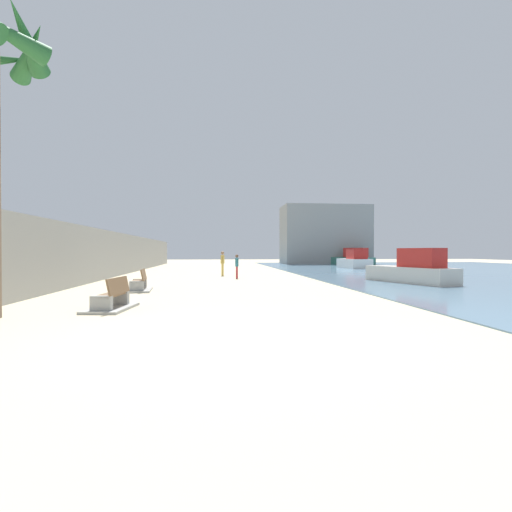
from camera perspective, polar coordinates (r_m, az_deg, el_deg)
ground_plane at (r=26.28m, az=-5.47°, el=-3.19°), size 120.00×120.00×0.00m
seawall at (r=27.19m, az=-21.49°, el=0.20°), size 0.80×64.00×3.13m
bench_near at (r=12.75m, az=-20.24°, el=-6.27°), size 1.35×2.22×0.98m
bench_far at (r=18.31m, az=-16.64°, el=-4.16°), size 1.28×2.19×0.98m
person_walking at (r=28.57m, az=-4.89°, el=-0.78°), size 0.29×0.50×1.77m
person_standing at (r=25.59m, az=-2.80°, el=-1.26°), size 0.24×0.52×1.57m
boat_far_left at (r=23.13m, az=21.77°, el=-1.94°), size 3.04×5.81×1.91m
boat_outer at (r=41.94m, az=14.14°, el=-0.74°), size 2.16×5.00×1.95m
boat_far_right at (r=52.69m, az=13.64°, el=-0.37°), size 5.33×6.70×2.19m
harbor_building at (r=56.48m, az=9.96°, el=3.02°), size 12.00×6.00×8.20m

